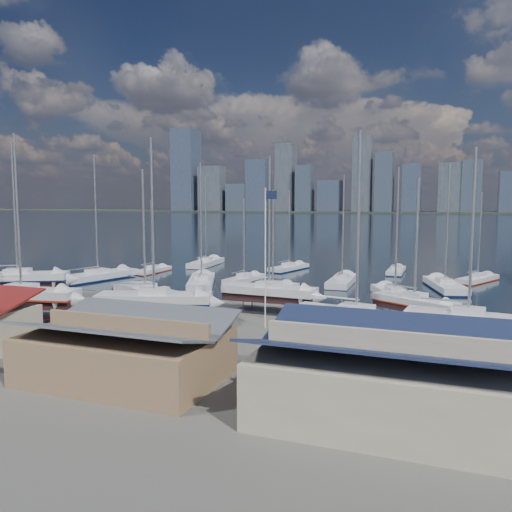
% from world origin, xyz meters
% --- Properties ---
extents(ground, '(1400.00, 1400.00, 0.00)m').
position_xyz_m(ground, '(0.00, -10.00, 0.00)').
color(ground, '#605E59').
rests_on(ground, ground).
extents(water, '(1400.00, 600.00, 0.40)m').
position_xyz_m(water, '(0.00, 300.00, -0.15)').
color(water, '#1B2B3F').
rests_on(water, ground).
extents(far_shore, '(1400.00, 80.00, 2.20)m').
position_xyz_m(far_shore, '(0.00, 560.00, 1.10)').
color(far_shore, '#2D332D').
rests_on(far_shore, ground).
extents(skyline, '(639.14, 43.80, 107.69)m').
position_xyz_m(skyline, '(-7.83, 553.76, 39.09)').
color(skyline, '#475166').
rests_on(skyline, far_shore).
extents(shed_grey, '(12.60, 8.40, 4.17)m').
position_xyz_m(shed_grey, '(0.00, -26.00, 2.15)').
color(shed_grey, '#8C6B4C').
rests_on(shed_grey, ground).
extents(shed_blue, '(13.65, 9.45, 4.71)m').
position_xyz_m(shed_blue, '(16.00, -26.00, 2.42)').
color(shed_blue, '#BFB293').
rests_on(shed_blue, ground).
extents(sailboat_cradle_0, '(11.52, 8.18, 18.19)m').
position_xyz_m(sailboat_cradle_0, '(-28.34, -7.14, 2.18)').
color(sailboat_cradle_0, '#2D2D33').
rests_on(sailboat_cradle_0, ground).
extents(sailboat_cradle_1, '(11.45, 5.29, 17.73)m').
position_xyz_m(sailboat_cradle_1, '(-19.33, -15.44, 2.16)').
color(sailboat_cradle_1, '#2D2D33').
rests_on(sailboat_cradle_1, ground).
extents(sailboat_cradle_2, '(9.07, 6.13, 14.60)m').
position_xyz_m(sailboat_cradle_2, '(-9.74, -8.76, 2.00)').
color(sailboat_cradle_2, '#2D2D33').
rests_on(sailboat_cradle_2, ground).
extents(sailboat_cradle_3, '(11.01, 6.16, 17.06)m').
position_xyz_m(sailboat_cradle_3, '(-6.18, -12.76, 2.13)').
color(sailboat_cradle_3, '#2D2D33').
rests_on(sailboat_cradle_3, ground).
extents(sailboat_cradle_4, '(9.89, 3.31, 15.91)m').
position_xyz_m(sailboat_cradle_4, '(2.22, -4.40, 2.07)').
color(sailboat_cradle_4, '#2D2D33').
rests_on(sailboat_cradle_4, ground).
extents(sailboat_cradle_5, '(10.68, 4.74, 16.63)m').
position_xyz_m(sailboat_cradle_5, '(12.56, -13.60, 2.10)').
color(sailboat_cradle_5, '#2D2D33').
rests_on(sailboat_cradle_5, ground).
extents(sailboat_cradle_6, '(8.19, 6.21, 13.45)m').
position_xyz_m(sailboat_cradle_6, '(16.45, -4.30, 1.94)').
color(sailboat_cradle_6, '#2D2D33').
rests_on(sailboat_cradle_6, ground).
extents(sailboat_cradle_7, '(9.63, 3.77, 15.37)m').
position_xyz_m(sailboat_cradle_7, '(20.74, -10.92, 2.04)').
color(sailboat_cradle_7, '#2D2D33').
rests_on(sailboat_cradle_7, ground).
extents(sailboat_moored_0, '(6.52, 13.16, 18.95)m').
position_xyz_m(sailboat_moored_0, '(-28.26, 7.38, 0.31)').
color(sailboat_moored_0, black).
rests_on(sailboat_moored_0, water).
extents(sailboat_moored_1, '(2.47, 8.26, 12.27)m').
position_xyz_m(sailboat_moored_1, '(-25.01, 16.92, 0.31)').
color(sailboat_moored_1, black).
rests_on(sailboat_moored_1, water).
extents(sailboat_moored_2, '(4.06, 11.34, 16.78)m').
position_xyz_m(sailboat_moored_2, '(-20.92, 28.13, 0.32)').
color(sailboat_moored_2, black).
rests_on(sailboat_moored_2, water).
extents(sailboat_moored_3, '(7.55, 11.96, 17.37)m').
position_xyz_m(sailboat_moored_3, '(-11.84, 8.23, 0.31)').
color(sailboat_moored_3, black).
rests_on(sailboat_moored_3, water).
extents(sailboat_moored_4, '(3.65, 8.56, 12.51)m').
position_xyz_m(sailboat_moored_4, '(-7.69, 13.50, 0.33)').
color(sailboat_moored_4, black).
rests_on(sailboat_moored_4, water).
extents(sailboat_moored_5, '(4.92, 9.71, 13.98)m').
position_xyz_m(sailboat_moored_5, '(-5.17, 27.45, 0.31)').
color(sailboat_moored_5, black).
rests_on(sailboat_moored_5, water).
extents(sailboat_moored_6, '(4.79, 9.33, 13.43)m').
position_xyz_m(sailboat_moored_6, '(-0.96, 6.31, 0.31)').
color(sailboat_moored_6, black).
rests_on(sailboat_moored_6, water).
extents(sailboat_moored_7, '(3.20, 10.51, 15.76)m').
position_xyz_m(sailboat_moored_7, '(5.93, 15.87, 0.32)').
color(sailboat_moored_7, black).
rests_on(sailboat_moored_7, water).
extents(sailboat_moored_8, '(2.50, 8.54, 12.72)m').
position_xyz_m(sailboat_moored_8, '(11.97, 29.94, 0.31)').
color(sailboat_moored_8, black).
rests_on(sailboat_moored_8, water).
extents(sailboat_moored_9, '(6.79, 10.95, 16.03)m').
position_xyz_m(sailboat_moored_9, '(13.73, 7.47, 0.32)').
color(sailboat_moored_9, black).
rests_on(sailboat_moored_9, water).
extents(sailboat_moored_10, '(5.94, 11.75, 16.91)m').
position_xyz_m(sailboat_moored_10, '(19.24, 16.41, 0.31)').
color(sailboat_moored_10, black).
rests_on(sailboat_moored_10, water).
extents(sailboat_moored_11, '(6.31, 9.07, 13.33)m').
position_xyz_m(sailboat_moored_11, '(23.67, 24.81, 0.31)').
color(sailboat_moored_11, black).
rests_on(sailboat_moored_11, water).
extents(car_a, '(2.71, 4.38, 1.39)m').
position_xyz_m(car_a, '(-12.77, -18.54, 0.70)').
color(car_a, gray).
rests_on(car_a, ground).
extents(car_b, '(4.82, 2.62, 1.51)m').
position_xyz_m(car_b, '(-2.36, -19.36, 0.75)').
color(car_b, gray).
rests_on(car_b, ground).
extents(car_c, '(3.79, 5.42, 1.37)m').
position_xyz_m(car_c, '(0.29, -17.99, 0.69)').
color(car_c, gray).
rests_on(car_c, ground).
extents(car_d, '(3.51, 5.75, 1.56)m').
position_xyz_m(car_d, '(10.82, -20.86, 0.78)').
color(car_d, gray).
rests_on(car_d, ground).
extents(flagpole, '(1.10, 0.12, 12.54)m').
position_xyz_m(flagpole, '(4.05, -10.57, 7.26)').
color(flagpole, white).
rests_on(flagpole, ground).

